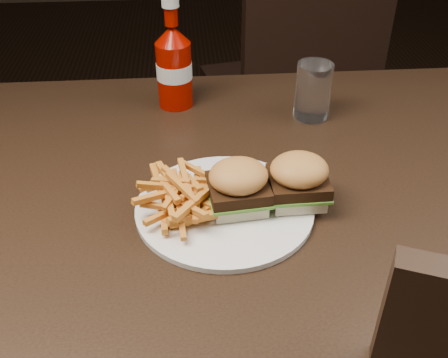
{
  "coord_description": "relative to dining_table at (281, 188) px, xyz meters",
  "views": [
    {
      "loc": [
        -0.15,
        -0.68,
        1.24
      ],
      "look_at": [
        -0.1,
        -0.06,
        0.8
      ],
      "focal_mm": 42.0,
      "sensor_mm": 36.0,
      "label": 1
    }
  ],
  "objects": [
    {
      "name": "dining_table",
      "position": [
        0.0,
        0.0,
        0.0
      ],
      "size": [
        1.2,
        0.8,
        0.04
      ],
      "primitive_type": "cube",
      "color": "black",
      "rests_on": "ground"
    },
    {
      "name": "chair_far",
      "position": [
        0.19,
        0.96,
        -0.3
      ],
      "size": [
        0.57,
        0.57,
        0.05
      ],
      "primitive_type": "cube",
      "rotation": [
        0.0,
        0.0,
        3.35
      ],
      "color": "black",
      "rests_on": "ground"
    },
    {
      "name": "plate",
      "position": [
        -0.1,
        -0.07,
        0.03
      ],
      "size": [
        0.26,
        0.26,
        0.01
      ],
      "primitive_type": "cylinder",
      "color": "white",
      "rests_on": "dining_table"
    },
    {
      "name": "sandwich_half_a",
      "position": [
        -0.08,
        -0.08,
        0.04
      ],
      "size": [
        0.08,
        0.08,
        0.02
      ],
      "primitive_type": "cube",
      "rotation": [
        0.0,
        0.0,
        0.1
      ],
      "color": "beige",
      "rests_on": "plate"
    },
    {
      "name": "sandwich_half_b",
      "position": [
        0.01,
        -0.07,
        0.04
      ],
      "size": [
        0.08,
        0.07,
        0.02
      ],
      "primitive_type": "cube",
      "rotation": [
        0.0,
        0.0,
        0.02
      ],
      "color": "beige",
      "rests_on": "plate"
    },
    {
      "name": "fries_pile",
      "position": [
        -0.16,
        -0.07,
        0.05
      ],
      "size": [
        0.13,
        0.13,
        0.05
      ],
      "primitive_type": null,
      "rotation": [
        0.0,
        0.0,
        -0.15
      ],
      "color": "orange",
      "rests_on": "plate"
    },
    {
      "name": "ketchup_bottle",
      "position": [
        -0.17,
        0.27,
        0.08
      ],
      "size": [
        0.07,
        0.07,
        0.14
      ],
      "primitive_type": "cylinder",
      "rotation": [
        0.0,
        0.0,
        -0.07
      ],
      "color": "#8E0900",
      "rests_on": "dining_table"
    },
    {
      "name": "tumbler",
      "position": [
        0.09,
        0.2,
        0.08
      ],
      "size": [
        0.07,
        0.07,
        0.11
      ],
      "primitive_type": "cylinder",
      "rotation": [
        0.0,
        0.0,
        -0.02
      ],
      "color": "white",
      "rests_on": "dining_table"
    }
  ]
}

